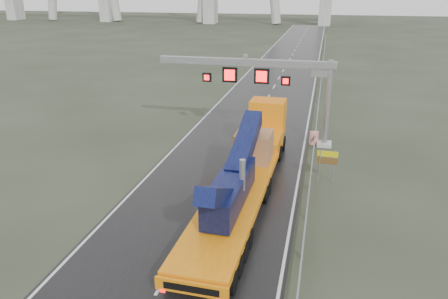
% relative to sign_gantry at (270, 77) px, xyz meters
% --- Properties ---
extents(ground, '(400.00, 400.00, 0.00)m').
position_rel_sign_gantry_xyz_m(ground, '(-2.10, -17.99, -5.61)').
color(ground, '#2A3122').
rests_on(ground, ground).
extents(road, '(11.00, 200.00, 0.02)m').
position_rel_sign_gantry_xyz_m(road, '(-2.10, 22.01, -5.60)').
color(road, black).
rests_on(road, ground).
extents(guardrail, '(0.20, 140.00, 1.40)m').
position_rel_sign_gantry_xyz_m(guardrail, '(4.00, 12.01, -4.91)').
color(guardrail, gray).
rests_on(guardrail, ground).
extents(sign_gantry, '(14.90, 1.20, 7.42)m').
position_rel_sign_gantry_xyz_m(sign_gantry, '(0.00, 0.00, 0.00)').
color(sign_gantry, '#9C9D98').
rests_on(sign_gantry, ground).
extents(heavy_haul_truck, '(3.57, 21.23, 4.97)m').
position_rel_sign_gantry_xyz_m(heavy_haul_truck, '(-0.05, -9.17, -3.69)').
color(heavy_haul_truck, orange).
rests_on(heavy_haul_truck, ground).
extents(exit_sign_pair, '(1.38, 0.13, 2.36)m').
position_rel_sign_gantry_xyz_m(exit_sign_pair, '(5.00, -7.56, -3.96)').
color(exit_sign_pair, gray).
rests_on(exit_sign_pair, ground).
extents(striped_barrier, '(0.75, 0.56, 1.13)m').
position_rel_sign_gantry_xyz_m(striped_barrier, '(3.90, 0.18, -5.05)').
color(striped_barrier, red).
rests_on(striped_barrier, ground).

